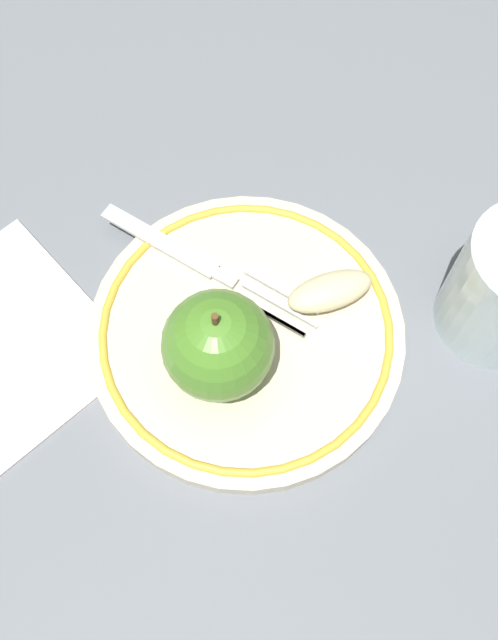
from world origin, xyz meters
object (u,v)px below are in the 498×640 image
apple_slice_front (330,291)px  napkin_folded (0,344)px  plate (249,337)px  apple_red_whole (218,345)px  fork (199,263)px

apple_slice_front → napkin_folded: size_ratio=0.40×
plate → napkin_folded: (-0.10, -0.14, -0.01)m
plate → apple_red_whole: 0.05m
plate → fork: fork is taller
apple_red_whole → apple_slice_front: bearing=88.0°
apple_red_whole → plate: bearing=105.4°
fork → napkin_folded: 0.15m
fork → napkin_folded: bearing=-125.9°
plate → apple_slice_front: bearing=79.3°
apple_red_whole → napkin_folded: apple_red_whole is taller
apple_slice_front → fork: bearing=144.3°
plate → apple_slice_front: apple_slice_front is taller
apple_red_whole → fork: bearing=156.0°
apple_slice_front → napkin_folded: bearing=167.7°
fork → plate: bearing=-23.6°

